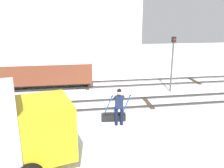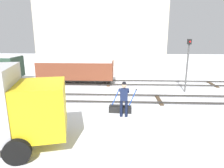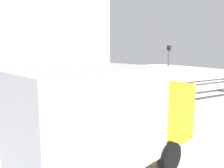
# 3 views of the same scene
# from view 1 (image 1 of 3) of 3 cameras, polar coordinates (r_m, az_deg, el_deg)

# --- Properties ---
(ground_plane) EXTENTS (60.00, 60.00, 0.00)m
(ground_plane) POSITION_cam_1_polar(r_m,az_deg,el_deg) (14.14, -5.14, -5.47)
(ground_plane) COLOR white
(track_main_line) EXTENTS (44.00, 1.94, 0.18)m
(track_main_line) POSITION_cam_1_polar(r_m,az_deg,el_deg) (14.10, -5.16, -5.07)
(track_main_line) COLOR #2D2B28
(track_main_line) RESTS_ON ground_plane
(track_siding_near) EXTENTS (44.00, 1.94, 0.18)m
(track_siding_near) POSITION_cam_1_polar(r_m,az_deg,el_deg) (18.15, -6.11, -0.19)
(track_siding_near) COLOR #2D2B28
(track_siding_near) RESTS_ON ground_plane
(switch_lever_frame) EXTENTS (1.53, 0.45, 1.43)m
(switch_lever_frame) POSITION_cam_1_polar(r_m,az_deg,el_deg) (12.25, 0.39, -7.70)
(switch_lever_frame) COLOR black
(switch_lever_frame) RESTS_ON ground_plane
(rail_worker) EXTENTS (0.57, 0.70, 1.88)m
(rail_worker) POSITION_cam_1_polar(r_m,az_deg,el_deg) (11.47, 1.70, -4.90)
(rail_worker) COLOR #111831
(rail_worker) RESTS_ON ground_plane
(signal_post) EXTENTS (0.24, 0.32, 3.83)m
(signal_post) POSITION_cam_1_polar(r_m,az_deg,el_deg) (16.79, 14.35, 5.91)
(signal_post) COLOR #4C4C4C
(signal_post) RESTS_ON ground_plane
(apartment_building) EXTENTS (17.51, 5.73, 12.70)m
(apartment_building) POSITION_cam_1_polar(r_m,az_deg,el_deg) (29.53, -11.30, 18.16)
(apartment_building) COLOR beige
(apartment_building) RESTS_ON ground_plane
(freight_car_mid_siding) EXTENTS (6.29, 2.17, 1.98)m
(freight_car_mid_siding) POSITION_cam_1_polar(r_m,az_deg,el_deg) (17.97, -15.08, 2.67)
(freight_car_mid_siding) COLOR #2D2B28
(freight_car_mid_siding) RESTS_ON ground_plane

